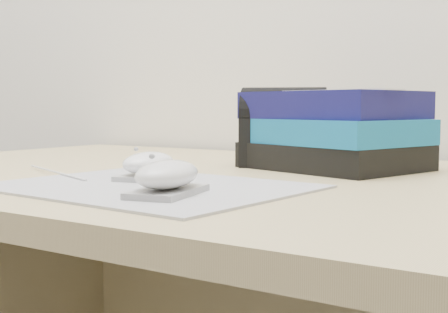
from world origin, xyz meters
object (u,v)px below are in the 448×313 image
Objects in this scene: mouse_rear at (149,165)px; mouse_front at (168,177)px; book_stack at (335,131)px; pouch at (284,128)px.

mouse_front reaches higher than mouse_rear.
mouse_front is 0.39× the size of book_stack.
pouch is (0.05, 0.28, 0.04)m from mouse_rear.
mouse_rear is 0.32m from book_stack.
book_stack is 0.09m from pouch.
book_stack is at bearing 86.13° from mouse_front.
mouse_rear is at bearing -116.74° from book_stack.
mouse_front is at bearing -93.87° from book_stack.
pouch is at bearing 79.06° from mouse_rear.
mouse_front is at bearing -42.16° from mouse_rear.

